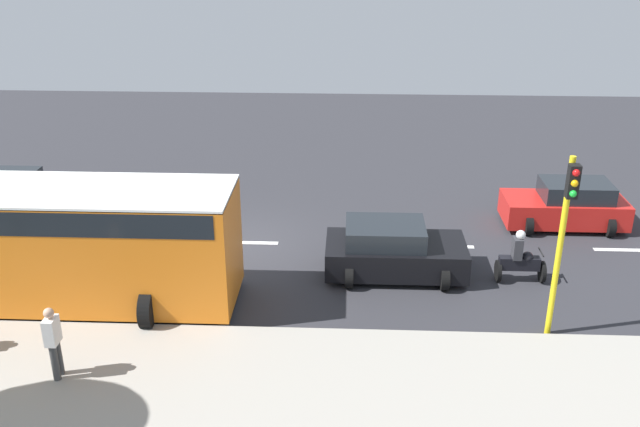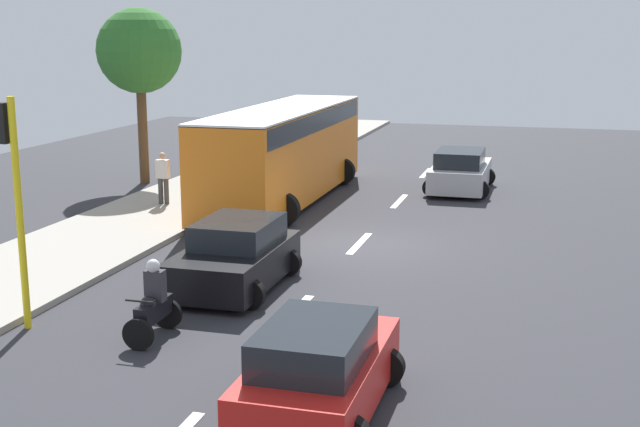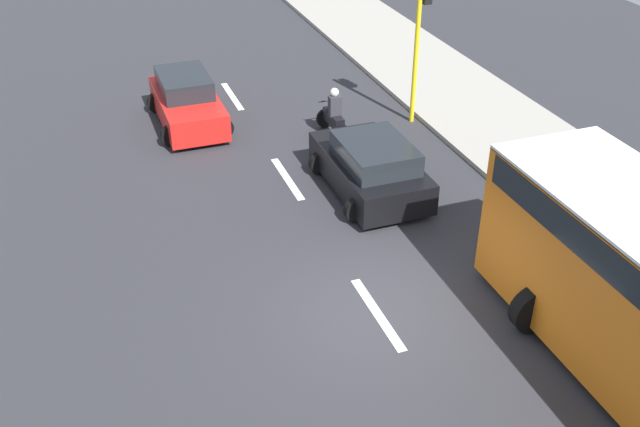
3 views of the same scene
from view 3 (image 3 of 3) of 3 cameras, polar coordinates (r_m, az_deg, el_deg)
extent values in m
cube|color=#2D2D33|center=(15.23, 4.44, -7.85)|extent=(40.00, 60.00, 0.10)
cube|color=white|center=(15.20, 4.45, -7.69)|extent=(0.20, 2.40, 0.01)
cube|color=white|center=(19.85, -2.54, 2.70)|extent=(0.20, 2.40, 0.01)
cube|color=white|center=(25.08, -6.77, 8.96)|extent=(0.20, 2.40, 0.01)
cube|color=red|center=(23.02, -10.12, 8.03)|extent=(1.72, 3.84, 0.80)
cube|color=#1E2328|center=(23.05, -10.43, 9.86)|extent=(1.44, 2.15, 0.56)
cylinder|color=black|center=(22.10, -7.50, 6.55)|extent=(0.64, 0.22, 0.64)
cylinder|color=black|center=(21.88, -11.34, 5.91)|extent=(0.64, 0.22, 0.64)
cylinder|color=black|center=(24.38, -8.91, 8.91)|extent=(0.64, 0.22, 0.64)
cylinder|color=black|center=(24.18, -12.41, 8.34)|extent=(0.64, 0.22, 0.64)
cube|color=black|center=(19.07, 3.82, 3.26)|extent=(1.94, 3.88, 0.80)
cube|color=#1E2328|center=(18.50, 4.28, 4.68)|extent=(1.63, 2.17, 0.56)
cylinder|color=black|center=(19.94, 0.07, 3.91)|extent=(0.64, 0.22, 0.64)
cylinder|color=black|center=(20.53, 4.60, 4.66)|extent=(0.64, 0.22, 0.64)
cylinder|color=black|center=(17.87, 2.88, 0.29)|extent=(0.64, 0.22, 0.64)
cylinder|color=black|center=(18.52, 7.81, 1.24)|extent=(0.64, 0.22, 0.64)
cylinder|color=black|center=(15.06, 16.18, -7.09)|extent=(1.00, 0.30, 1.00)
cylinder|color=black|center=(16.30, 22.58, -5.16)|extent=(1.00, 0.30, 1.00)
cylinder|color=black|center=(22.61, 0.46, 7.37)|extent=(0.60, 0.10, 0.60)
cylinder|color=black|center=(21.60, 1.57, 6.13)|extent=(0.60, 0.10, 0.60)
cube|color=black|center=(21.96, 1.05, 7.31)|extent=(0.28, 1.10, 0.36)
sphere|color=black|center=(22.05, 0.87, 7.93)|extent=(0.32, 0.32, 0.32)
cylinder|color=black|center=(22.28, 0.55, 8.68)|extent=(0.55, 0.04, 0.04)
cube|color=#333338|center=(21.69, 1.16, 8.29)|extent=(0.36, 0.24, 0.60)
sphere|color=silver|center=(21.57, 1.12, 9.31)|extent=(0.26, 0.26, 0.26)
cylinder|color=yellow|center=(22.47, 7.42, 12.31)|extent=(0.14, 0.14, 4.50)
camera|label=1|loc=(28.18, 44.68, 22.94)|focal=39.23mm
camera|label=2|loc=(32.63, -21.37, 22.93)|focal=47.58mm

